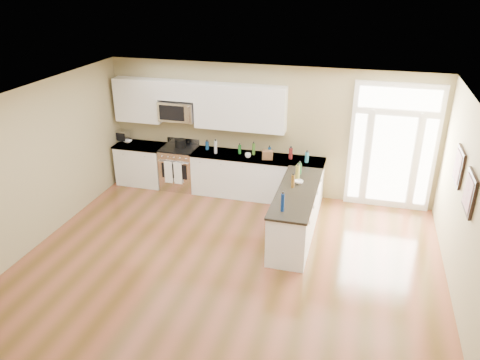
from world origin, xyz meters
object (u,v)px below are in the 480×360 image
(peninsula_cabinet, at_px, (296,215))
(stockpot, at_px, (180,143))
(toaster_oven, at_px, (123,136))
(kitchen_range, at_px, (180,168))

(peninsula_cabinet, height_order, stockpot, stockpot)
(peninsula_cabinet, bearing_deg, stockpot, 151.74)
(toaster_oven, bearing_deg, peninsula_cabinet, -11.62)
(toaster_oven, bearing_deg, stockpot, 6.59)
(kitchen_range, relative_size, stockpot, 4.48)
(stockpot, relative_size, toaster_oven, 0.83)
(kitchen_range, xyz_separation_m, toaster_oven, (-1.42, 0.13, 0.58))
(peninsula_cabinet, relative_size, toaster_oven, 8.01)
(kitchen_range, distance_m, toaster_oven, 1.54)
(kitchen_range, bearing_deg, toaster_oven, 174.57)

